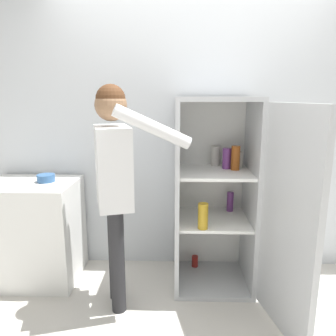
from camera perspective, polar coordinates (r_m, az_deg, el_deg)
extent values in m
plane|color=beige|center=(2.57, 4.77, -26.05)|extent=(12.00, 12.00, 0.00)
cube|color=silver|center=(3.01, 4.27, 6.22)|extent=(7.00, 0.06, 2.55)
cube|color=#B7BABC|center=(3.08, 7.53, -18.54)|extent=(0.65, 0.62, 0.04)
cube|color=#B7BABC|center=(2.65, 8.50, 11.79)|extent=(0.65, 0.62, 0.04)
cube|color=white|center=(3.05, 7.41, -2.95)|extent=(0.65, 0.03, 1.52)
cube|color=#B7BABC|center=(2.75, 1.63, -4.54)|extent=(0.04, 0.62, 1.52)
cube|color=#B7BABC|center=(2.82, 14.20, -4.52)|extent=(0.04, 0.62, 1.52)
cube|color=white|center=(2.84, 7.85, -8.86)|extent=(0.58, 0.55, 0.02)
cube|color=white|center=(2.72, 8.11, -0.69)|extent=(0.58, 0.55, 0.02)
cube|color=#B7BABC|center=(2.28, 20.25, -8.97)|extent=(0.19, 0.64, 1.52)
cylinder|color=#723884|center=(3.00, 10.76, -5.78)|extent=(0.06, 0.06, 0.17)
cylinder|color=#723884|center=(2.79, 10.19, 1.65)|extent=(0.07, 0.07, 0.17)
cylinder|color=#B78C1E|center=(2.58, 6.11, -8.32)|extent=(0.08, 0.08, 0.20)
cylinder|color=beige|center=(2.92, 8.25, 2.12)|extent=(0.08, 0.08, 0.17)
cylinder|color=#9E4C19|center=(2.75, 11.67, 1.71)|extent=(0.07, 0.07, 0.20)
cylinder|color=maroon|center=(3.19, 4.70, -15.87)|extent=(0.06, 0.06, 0.10)
cylinder|color=beige|center=(2.86, 12.35, 1.45)|extent=(0.06, 0.06, 0.14)
cylinder|color=#262628|center=(2.69, -9.17, -14.02)|extent=(0.11, 0.11, 0.81)
cylinder|color=#262628|center=(2.54, -8.78, -15.70)|extent=(0.11, 0.11, 0.81)
cube|color=silver|center=(2.38, -9.54, 0.25)|extent=(0.34, 0.47, 0.58)
sphere|color=#8C6647|center=(2.33, -9.92, 10.77)|extent=(0.22, 0.22, 0.22)
sphere|color=#4C2D19|center=(2.33, -9.96, 11.73)|extent=(0.21, 0.21, 0.21)
cylinder|color=silver|center=(2.62, -9.99, 0.67)|extent=(0.08, 0.08, 0.54)
cylinder|color=silver|center=(2.14, -2.66, 7.11)|extent=(0.53, 0.23, 0.31)
cube|color=white|center=(3.15, -22.32, -10.13)|extent=(0.76, 0.60, 0.88)
cylinder|color=#335B8E|center=(2.98, -20.48, -1.66)|extent=(0.15, 0.15, 0.06)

